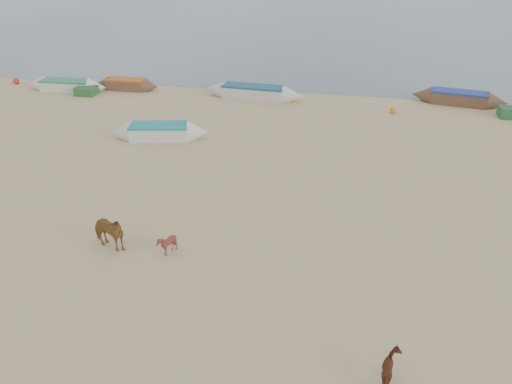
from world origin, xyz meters
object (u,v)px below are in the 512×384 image
calf_right (393,371)px  near_canoe (159,132)px  cow_adult (108,232)px  calf_front (167,244)px

calf_right → near_canoe: size_ratio=0.16×
cow_adult → near_canoe: 11.21m
near_canoe → calf_right: bearing=-63.2°
calf_right → calf_front: bearing=40.6°
calf_right → near_canoe: bearing=19.1°
cow_adult → calf_front: 2.25m
cow_adult → calf_front: (2.23, 0.08, -0.29)m
calf_front → calf_right: calf_right is taller
cow_adult → calf_right: cow_adult is taller
cow_adult → calf_front: cow_adult is taller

